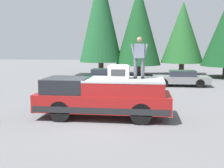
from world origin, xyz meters
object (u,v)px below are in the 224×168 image
Objects in this scene: compressor_unit at (119,72)px; parked_car_black at (103,76)px; person_on_truck_bed at (139,56)px; parked_car_grey at (181,78)px; pickup_truck at (104,97)px.

compressor_unit reaches higher than parked_car_black.
person_on_truck_bed is 0.41× the size of parked_car_grey.
parked_car_grey and parked_car_black have the same top height.
person_on_truck_bed is (0.10, -0.83, 0.62)m from compressor_unit.
parked_car_grey is (9.41, -2.83, -1.97)m from person_on_truck_bed.
person_on_truck_bed is at bearing -83.38° from compressor_unit.
parked_car_grey is at bearing -24.08° from pickup_truck.
parked_car_black is at bearing 12.79° from compressor_unit.
compressor_unit is at bearing -81.71° from pickup_truck.
person_on_truck_bed is at bearing -162.69° from parked_car_black.
parked_car_grey is at bearing -95.90° from parked_car_black.
parked_car_black is at bearing 17.31° from person_on_truck_bed.
parked_car_black is (0.61, 5.95, 0.00)m from parked_car_grey.
pickup_truck is 2.23m from person_on_truck_bed.
compressor_unit is 0.20× the size of parked_car_black.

